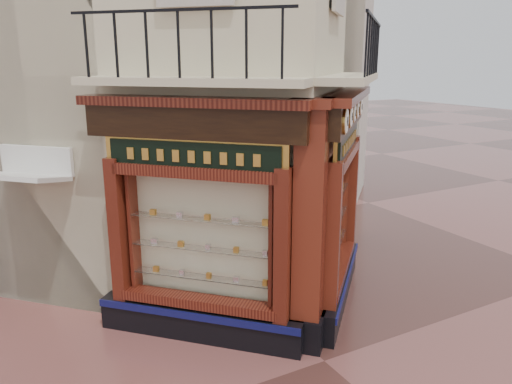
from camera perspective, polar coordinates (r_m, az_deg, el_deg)
ground at (r=8.20m, az=7.81°, el=-18.58°), size 80.00×80.00×0.00m
neighbour_left at (r=14.22m, az=-22.80°, el=17.76°), size 11.31×11.31×11.00m
neighbour_right at (r=15.60m, az=-3.49°, el=18.46°), size 11.31×11.31×11.00m
shopfront_left at (r=7.95m, az=-6.72°, el=-3.77°), size 2.86×2.86×3.98m
shopfront_right at (r=9.31m, az=9.53°, el=-1.10°), size 2.86×2.86×3.98m
corner_pilaster at (r=7.70m, az=6.12°, el=-4.61°), size 0.85×0.85×3.98m
balcony at (r=8.10m, az=2.51°, el=12.82°), size 5.94×2.97×1.03m
clock_a at (r=7.61m, az=10.15°, el=7.97°), size 0.32×0.32×0.40m
clock_b at (r=8.29m, az=10.70°, el=8.48°), size 0.30×0.30×0.37m
clock_c at (r=8.85m, az=11.09°, el=8.85°), size 0.27×0.27×0.33m
clock_d at (r=9.45m, az=11.46°, el=9.20°), size 0.27×0.27×0.33m
clock_e at (r=10.12m, az=11.82°, el=9.53°), size 0.28×0.28×0.34m
awning at (r=10.07m, az=-23.75°, el=-13.06°), size 1.63×1.63×0.24m
signboard_left at (r=7.60m, az=-7.20°, el=4.11°), size 2.14×2.14×0.57m
signboard_right at (r=9.06m, az=10.32°, el=5.71°), size 2.04×2.04×0.54m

